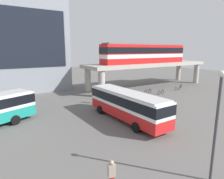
{
  "coord_description": "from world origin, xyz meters",
  "views": [
    {
      "loc": [
        -12.44,
        -13.33,
        7.6
      ],
      "look_at": [
        1.97,
        8.81,
        2.2
      ],
      "focal_mm": 31.16,
      "sensor_mm": 36.0,
      "label": 1
    }
  ],
  "objects_px": {
    "bicycle_black": "(148,92)",
    "bicycle_silver": "(177,88)",
    "pedestrian_waiting_near_stop": "(96,98)",
    "pedestrian_by_bike_rack": "(112,177)",
    "bus_main": "(126,103)",
    "bicycle_blue": "(161,92)",
    "bicycle_brown": "(131,93)",
    "train": "(145,53)",
    "station_building": "(0,44)",
    "bicycle_orange": "(181,86)"
  },
  "relations": [
    {
      "from": "bicycle_black",
      "to": "pedestrian_waiting_near_stop",
      "type": "height_order",
      "value": "pedestrian_waiting_near_stop"
    },
    {
      "from": "bicycle_brown",
      "to": "pedestrian_waiting_near_stop",
      "type": "xyz_separation_m",
      "value": [
        -7.52,
        -1.29,
        0.5
      ]
    },
    {
      "from": "bicycle_silver",
      "to": "bicycle_brown",
      "type": "relative_size",
      "value": 0.99
    },
    {
      "from": "pedestrian_waiting_near_stop",
      "to": "pedestrian_by_bike_rack",
      "type": "bearing_deg",
      "value": -115.71
    },
    {
      "from": "bicycle_orange",
      "to": "pedestrian_by_bike_rack",
      "type": "height_order",
      "value": "pedestrian_by_bike_rack"
    },
    {
      "from": "bicycle_black",
      "to": "bicycle_silver",
      "type": "bearing_deg",
      "value": -7.99
    },
    {
      "from": "bicycle_brown",
      "to": "pedestrian_by_bike_rack",
      "type": "bearing_deg",
      "value": -131.3
    },
    {
      "from": "bicycle_brown",
      "to": "pedestrian_by_bike_rack",
      "type": "height_order",
      "value": "pedestrian_by_bike_rack"
    },
    {
      "from": "bus_main",
      "to": "pedestrian_by_bike_rack",
      "type": "distance_m",
      "value": 11.09
    },
    {
      "from": "bicycle_black",
      "to": "bicycle_brown",
      "type": "relative_size",
      "value": 1.0
    },
    {
      "from": "station_building",
      "to": "pedestrian_waiting_near_stop",
      "type": "relative_size",
      "value": 12.34
    },
    {
      "from": "station_building",
      "to": "bicycle_orange",
      "type": "relative_size",
      "value": 13.43
    },
    {
      "from": "bus_main",
      "to": "pedestrian_waiting_near_stop",
      "type": "height_order",
      "value": "bus_main"
    },
    {
      "from": "bus_main",
      "to": "bicycle_blue",
      "type": "distance_m",
      "value": 14.7
    },
    {
      "from": "bicycle_black",
      "to": "bicycle_silver",
      "type": "distance_m",
      "value": 6.87
    },
    {
      "from": "bus_main",
      "to": "train",
      "type": "bearing_deg",
      "value": 42.12
    },
    {
      "from": "bicycle_orange",
      "to": "bicycle_brown",
      "type": "height_order",
      "value": "same"
    },
    {
      "from": "station_building",
      "to": "train",
      "type": "xyz_separation_m",
      "value": [
        24.57,
        -10.82,
        -1.66
      ]
    },
    {
      "from": "bicycle_orange",
      "to": "bus_main",
      "type": "bearing_deg",
      "value": -156.63
    },
    {
      "from": "station_building",
      "to": "pedestrian_by_bike_rack",
      "type": "distance_m",
      "value": 33.44
    },
    {
      "from": "train",
      "to": "pedestrian_by_bike_rack",
      "type": "xyz_separation_m",
      "value": [
        -22.01,
        -21.61,
        -6.08
      ]
    },
    {
      "from": "bus_main",
      "to": "bicycle_blue",
      "type": "relative_size",
      "value": 6.22
    },
    {
      "from": "pedestrian_waiting_near_stop",
      "to": "pedestrian_by_bike_rack",
      "type": "xyz_separation_m",
      "value": [
        -7.75,
        -16.11,
        0.0
      ]
    },
    {
      "from": "train",
      "to": "pedestrian_waiting_near_stop",
      "type": "height_order",
      "value": "train"
    },
    {
      "from": "bus_main",
      "to": "pedestrian_by_bike_rack",
      "type": "relative_size",
      "value": 6.08
    },
    {
      "from": "pedestrian_waiting_near_stop",
      "to": "station_building",
      "type": "bearing_deg",
      "value": 122.3
    },
    {
      "from": "bicycle_black",
      "to": "pedestrian_waiting_near_stop",
      "type": "relative_size",
      "value": 0.99
    },
    {
      "from": "train",
      "to": "pedestrian_by_bike_rack",
      "type": "height_order",
      "value": "train"
    },
    {
      "from": "station_building",
      "to": "bus_main",
      "type": "bearing_deg",
      "value": -67.81
    },
    {
      "from": "train",
      "to": "pedestrian_waiting_near_stop",
      "type": "relative_size",
      "value": 10.76
    },
    {
      "from": "train",
      "to": "bicycle_orange",
      "type": "relative_size",
      "value": 11.7
    },
    {
      "from": "bicycle_orange",
      "to": "bicycle_brown",
      "type": "distance_m",
      "value": 12.91
    },
    {
      "from": "bicycle_brown",
      "to": "station_building",
      "type": "bearing_deg",
      "value": 139.89
    },
    {
      "from": "station_building",
      "to": "bicycle_blue",
      "type": "height_order",
      "value": "station_building"
    },
    {
      "from": "bicycle_black",
      "to": "station_building",
      "type": "bearing_deg",
      "value": 143.58
    },
    {
      "from": "bicycle_blue",
      "to": "pedestrian_by_bike_rack",
      "type": "height_order",
      "value": "pedestrian_by_bike_rack"
    },
    {
      "from": "bicycle_silver",
      "to": "train",
      "type": "bearing_deg",
      "value": 120.35
    },
    {
      "from": "pedestrian_waiting_near_stop",
      "to": "pedestrian_by_bike_rack",
      "type": "relative_size",
      "value": 1.0
    },
    {
      "from": "train",
      "to": "pedestrian_waiting_near_stop",
      "type": "xyz_separation_m",
      "value": [
        -14.25,
        -5.5,
        -6.08
      ]
    },
    {
      "from": "bicycle_brown",
      "to": "train",
      "type": "bearing_deg",
      "value": 32.07
    },
    {
      "from": "bus_main",
      "to": "bicycle_blue",
      "type": "bearing_deg",
      "value": 28.47
    },
    {
      "from": "train",
      "to": "bicycle_blue",
      "type": "xyz_separation_m",
      "value": [
        -1.88,
        -6.35,
        -6.59
      ]
    },
    {
      "from": "station_building",
      "to": "bicycle_black",
      "type": "bearing_deg",
      "value": -36.42
    },
    {
      "from": "bicycle_black",
      "to": "bicycle_brown",
      "type": "height_order",
      "value": "same"
    },
    {
      "from": "bicycle_blue",
      "to": "bicycle_brown",
      "type": "height_order",
      "value": "same"
    },
    {
      "from": "pedestrian_waiting_near_stop",
      "to": "pedestrian_by_bike_rack",
      "type": "height_order",
      "value": "pedestrian_by_bike_rack"
    },
    {
      "from": "train",
      "to": "pedestrian_waiting_near_stop",
      "type": "bearing_deg",
      "value": -158.89
    },
    {
      "from": "station_building",
      "to": "train",
      "type": "bearing_deg",
      "value": -23.76
    },
    {
      "from": "station_building",
      "to": "bicycle_black",
      "type": "xyz_separation_m",
      "value": [
        21.11,
        -15.58,
        -8.25
      ]
    },
    {
      "from": "pedestrian_by_bike_rack",
      "to": "bus_main",
      "type": "bearing_deg",
      "value": 48.72
    }
  ]
}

